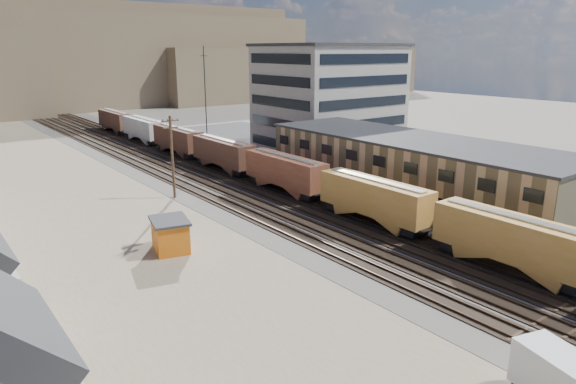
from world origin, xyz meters
TOP-DOWN VIEW (x-y plane):
  - ground at (0.00, 0.00)m, footprint 300.00×300.00m
  - ballast_bed at (0.00, 50.00)m, footprint 18.00×200.00m
  - dirt_yard at (-20.00, 40.00)m, footprint 24.00×180.00m
  - asphalt_lot at (22.00, 35.00)m, footprint 26.00×120.00m
  - rail_tracks at (-0.55, 50.00)m, footprint 11.40×200.00m
  - freight_train at (3.80, 43.57)m, footprint 3.00×119.74m
  - warehouse at (14.98, 25.00)m, footprint 12.40×40.40m
  - office_tower at (27.95, 54.95)m, footprint 22.60×18.60m
  - utility_pole_north at (-8.50, 42.00)m, footprint 2.20×0.32m
  - radio_mast at (6.00, 60.00)m, footprint 1.20×0.16m
  - hills_north at (0.17, 167.92)m, footprint 265.00×80.00m
  - maintenance_shed at (-16.16, 26.57)m, footprint 3.98×4.66m
  - parked_car_blue at (21.95, 45.41)m, footprint 5.68×5.02m
  - parked_car_far at (33.14, 58.66)m, footprint 2.10×4.73m

SIDE VIEW (x-z plane):
  - ground at x=0.00m, z-range 0.00..0.00m
  - dirt_yard at x=-20.00m, z-range 0.00..0.03m
  - asphalt_lot at x=22.00m, z-range 0.00..0.04m
  - ballast_bed at x=0.00m, z-range 0.00..0.06m
  - rail_tracks at x=-0.55m, z-range -0.01..0.23m
  - parked_car_blue at x=21.95m, z-range 0.00..1.46m
  - parked_car_far at x=33.14m, z-range 0.00..1.58m
  - maintenance_shed at x=-16.16m, z-range 0.03..2.99m
  - freight_train at x=3.80m, z-range 0.56..5.02m
  - warehouse at x=14.98m, z-range 0.03..7.28m
  - utility_pole_north at x=-8.50m, z-range 0.30..10.30m
  - radio_mast at x=6.00m, z-range 0.12..18.12m
  - office_tower at x=27.95m, z-range 0.04..18.49m
  - hills_north at x=0.17m, z-range -1.90..30.10m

